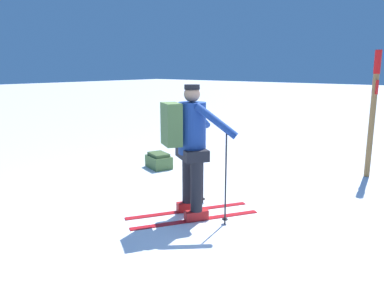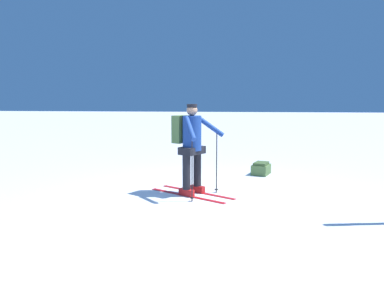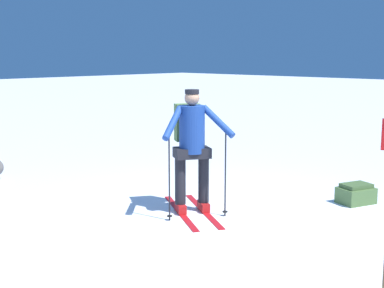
% 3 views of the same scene
% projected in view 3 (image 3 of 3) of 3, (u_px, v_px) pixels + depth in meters
% --- Properties ---
extents(ground_plane, '(80.00, 80.00, 0.00)m').
position_uv_depth(ground_plane, '(199.00, 220.00, 7.12)').
color(ground_plane, white).
extents(skier, '(1.26, 1.68, 1.72)m').
position_uv_depth(skier, '(191.00, 141.00, 7.36)').
color(skier, red).
rests_on(skier, ground_plane).
extents(dropped_backpack, '(0.59, 0.51, 0.30)m').
position_uv_depth(dropped_backpack, '(356.00, 194.00, 7.91)').
color(dropped_backpack, '#4C6B38').
rests_on(dropped_backpack, ground_plane).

